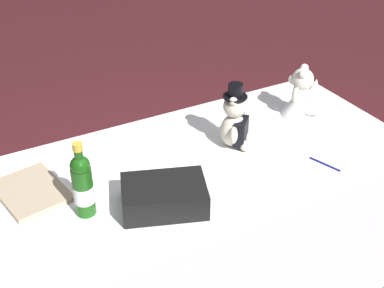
% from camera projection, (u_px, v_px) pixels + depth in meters
% --- Properties ---
extents(ground_plane, '(12.00, 12.00, 0.00)m').
position_uv_depth(ground_plane, '(192.00, 287.00, 2.48)').
color(ground_plane, '#47191E').
extents(reception_table, '(1.87, 0.87, 0.71)m').
position_uv_depth(reception_table, '(192.00, 231.00, 2.29)').
color(reception_table, white).
rests_on(reception_table, ground_plane).
extents(teddy_bear_groom, '(0.15, 0.14, 0.29)m').
position_uv_depth(teddy_bear_groom, '(236.00, 122.00, 2.17)').
color(teddy_bear_groom, beige).
rests_on(teddy_bear_groom, reception_table).
extents(teddy_bear_bride, '(0.22, 0.22, 0.24)m').
position_uv_depth(teddy_bear_bride, '(304.00, 95.00, 2.40)').
color(teddy_bear_bride, white).
rests_on(teddy_bear_bride, reception_table).
extents(champagne_bottle, '(0.07, 0.07, 0.29)m').
position_uv_depth(champagne_bottle, '(83.00, 185.00, 1.79)').
color(champagne_bottle, '#185113').
rests_on(champagne_bottle, reception_table).
extents(signing_pen, '(0.05, 0.14, 0.01)m').
position_uv_depth(signing_pen, '(324.00, 164.00, 2.10)').
color(signing_pen, navy).
rests_on(signing_pen, reception_table).
extents(gift_case_black, '(0.35, 0.29, 0.10)m').
position_uv_depth(gift_case_black, '(164.00, 196.00, 1.85)').
color(gift_case_black, black).
rests_on(gift_case_black, reception_table).
extents(guestbook, '(0.27, 0.32, 0.02)m').
position_uv_depth(guestbook, '(31.00, 191.00, 1.94)').
color(guestbook, tan).
rests_on(guestbook, reception_table).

